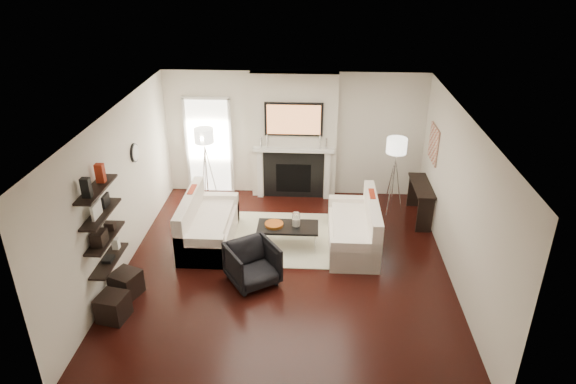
# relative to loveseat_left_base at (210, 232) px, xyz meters

# --- Properties ---
(room_envelope) EXTENTS (6.00, 6.00, 6.00)m
(room_envelope) POSITION_rel_loveseat_left_base_xyz_m (1.47, -0.76, 1.14)
(room_envelope) COLOR black
(room_envelope) RESTS_ON ground
(chimney_breast) EXTENTS (1.80, 0.25, 2.70)m
(chimney_breast) POSITION_rel_loveseat_left_base_xyz_m (1.47, 2.11, 1.14)
(chimney_breast) COLOR silver
(chimney_breast) RESTS_ON floor
(fireplace_surround) EXTENTS (1.30, 0.02, 1.04)m
(fireplace_surround) POSITION_rel_loveseat_left_base_xyz_m (1.47, 1.98, 0.31)
(fireplace_surround) COLOR black
(fireplace_surround) RESTS_ON floor
(firebox) EXTENTS (0.75, 0.02, 0.65)m
(firebox) POSITION_rel_loveseat_left_base_xyz_m (1.47, 1.97, 0.24)
(firebox) COLOR black
(firebox) RESTS_ON floor
(mantel_pilaster_l) EXTENTS (0.12, 0.08, 1.10)m
(mantel_pilaster_l) POSITION_rel_loveseat_left_base_xyz_m (0.75, 1.95, 0.34)
(mantel_pilaster_l) COLOR white
(mantel_pilaster_l) RESTS_ON floor
(mantel_pilaster_r) EXTENTS (0.12, 0.08, 1.10)m
(mantel_pilaster_r) POSITION_rel_loveseat_left_base_xyz_m (2.19, 1.95, 0.34)
(mantel_pilaster_r) COLOR white
(mantel_pilaster_r) RESTS_ON floor
(mantel_shelf) EXTENTS (1.70, 0.18, 0.07)m
(mantel_shelf) POSITION_rel_loveseat_left_base_xyz_m (1.47, 1.93, 0.91)
(mantel_shelf) COLOR white
(mantel_shelf) RESTS_ON chimney_breast
(tv_body) EXTENTS (1.20, 0.06, 0.70)m
(tv_body) POSITION_rel_loveseat_left_base_xyz_m (1.47, 1.95, 1.57)
(tv_body) COLOR black
(tv_body) RESTS_ON chimney_breast
(tv_screen) EXTENTS (1.10, 0.00, 0.62)m
(tv_screen) POSITION_rel_loveseat_left_base_xyz_m (1.47, 1.92, 1.57)
(tv_screen) COLOR #BF723F
(tv_screen) RESTS_ON tv_body
(candlestick_l_tall) EXTENTS (0.04, 0.04, 0.30)m
(candlestick_l_tall) POSITION_rel_loveseat_left_base_xyz_m (0.92, 1.94, 1.09)
(candlestick_l_tall) COLOR silver
(candlestick_l_tall) RESTS_ON mantel_shelf
(candlestick_l_short) EXTENTS (0.04, 0.04, 0.24)m
(candlestick_l_short) POSITION_rel_loveseat_left_base_xyz_m (0.79, 1.94, 1.06)
(candlestick_l_short) COLOR silver
(candlestick_l_short) RESTS_ON mantel_shelf
(candlestick_r_tall) EXTENTS (0.04, 0.04, 0.30)m
(candlestick_r_tall) POSITION_rel_loveseat_left_base_xyz_m (2.02, 1.94, 1.09)
(candlestick_r_tall) COLOR silver
(candlestick_r_tall) RESTS_ON mantel_shelf
(candlestick_r_short) EXTENTS (0.04, 0.04, 0.24)m
(candlestick_r_short) POSITION_rel_loveseat_left_base_xyz_m (2.15, 1.94, 1.06)
(candlestick_r_short) COLOR silver
(candlestick_r_short) RESTS_ON mantel_shelf
(hallway_panel) EXTENTS (0.90, 0.02, 2.10)m
(hallway_panel) POSITION_rel_loveseat_left_base_xyz_m (-0.38, 2.22, 0.84)
(hallway_panel) COLOR white
(hallway_panel) RESTS_ON floor
(door_trim_l) EXTENTS (0.06, 0.06, 2.16)m
(door_trim_l) POSITION_rel_loveseat_left_base_xyz_m (-0.86, 2.20, 0.84)
(door_trim_l) COLOR white
(door_trim_l) RESTS_ON floor
(door_trim_r) EXTENTS (0.06, 0.06, 2.16)m
(door_trim_r) POSITION_rel_loveseat_left_base_xyz_m (0.10, 2.20, 0.84)
(door_trim_r) COLOR white
(door_trim_r) RESTS_ON floor
(door_trim_top) EXTENTS (1.02, 0.06, 0.06)m
(door_trim_top) POSITION_rel_loveseat_left_base_xyz_m (-0.38, 2.20, 1.92)
(door_trim_top) COLOR white
(door_trim_top) RESTS_ON wall_back
(rug) EXTENTS (2.60, 2.00, 0.01)m
(rug) POSITION_rel_loveseat_left_base_xyz_m (1.58, 0.20, -0.20)
(rug) COLOR beige
(rug) RESTS_ON floor
(loveseat_left_base) EXTENTS (0.85, 1.80, 0.42)m
(loveseat_left_base) POSITION_rel_loveseat_left_base_xyz_m (0.00, 0.00, 0.00)
(loveseat_left_base) COLOR white
(loveseat_left_base) RESTS_ON floor
(loveseat_left_back) EXTENTS (0.18, 1.80, 0.80)m
(loveseat_left_back) POSITION_rel_loveseat_left_base_xyz_m (-0.33, 0.00, 0.32)
(loveseat_left_back) COLOR white
(loveseat_left_back) RESTS_ON floor
(loveseat_left_arm_n) EXTENTS (0.85, 0.18, 0.60)m
(loveseat_left_arm_n) POSITION_rel_loveseat_left_base_xyz_m (0.00, -0.81, 0.09)
(loveseat_left_arm_n) COLOR white
(loveseat_left_arm_n) RESTS_ON floor
(loveseat_left_arm_s) EXTENTS (0.85, 0.18, 0.60)m
(loveseat_left_arm_s) POSITION_rel_loveseat_left_base_xyz_m (0.00, 0.81, 0.09)
(loveseat_left_arm_s) COLOR white
(loveseat_left_arm_s) RESTS_ON floor
(loveseat_left_cushion) EXTENTS (0.63, 1.44, 0.10)m
(loveseat_left_cushion) POSITION_rel_loveseat_left_base_xyz_m (0.05, 0.00, 0.26)
(loveseat_left_cushion) COLOR white
(loveseat_left_cushion) RESTS_ON loveseat_left_base
(pillow_left_orange) EXTENTS (0.10, 0.42, 0.42)m
(pillow_left_orange) POSITION_rel_loveseat_left_base_xyz_m (-0.33, 0.30, 0.52)
(pillow_left_orange) COLOR #9B2813
(pillow_left_orange) RESTS_ON loveseat_left_cushion
(pillow_left_charcoal) EXTENTS (0.10, 0.40, 0.40)m
(pillow_left_charcoal) POSITION_rel_loveseat_left_base_xyz_m (-0.33, -0.30, 0.51)
(pillow_left_charcoal) COLOR black
(pillow_left_charcoal) RESTS_ON loveseat_left_cushion
(loveseat_right_base) EXTENTS (0.85, 1.80, 0.42)m
(loveseat_right_base) POSITION_rel_loveseat_left_base_xyz_m (2.63, -0.00, 0.00)
(loveseat_right_base) COLOR white
(loveseat_right_base) RESTS_ON floor
(loveseat_right_back) EXTENTS (0.18, 1.80, 0.80)m
(loveseat_right_back) POSITION_rel_loveseat_left_base_xyz_m (2.97, -0.00, 0.32)
(loveseat_right_back) COLOR white
(loveseat_right_back) RESTS_ON floor
(loveseat_right_arm_n) EXTENTS (0.85, 0.18, 0.60)m
(loveseat_right_arm_n) POSITION_rel_loveseat_left_base_xyz_m (2.63, -0.81, 0.09)
(loveseat_right_arm_n) COLOR white
(loveseat_right_arm_n) RESTS_ON floor
(loveseat_right_arm_s) EXTENTS (0.85, 0.18, 0.60)m
(loveseat_right_arm_s) POSITION_rel_loveseat_left_base_xyz_m (2.63, 0.81, 0.09)
(loveseat_right_arm_s) COLOR white
(loveseat_right_arm_s) RESTS_ON floor
(loveseat_right_cushion) EXTENTS (0.63, 1.44, 0.10)m
(loveseat_right_cushion) POSITION_rel_loveseat_left_base_xyz_m (2.58, -0.00, 0.26)
(loveseat_right_cushion) COLOR white
(loveseat_right_cushion) RESTS_ON loveseat_right_base
(pillow_right_orange) EXTENTS (0.10, 0.42, 0.42)m
(pillow_right_orange) POSITION_rel_loveseat_left_base_xyz_m (2.97, 0.30, 0.52)
(pillow_right_orange) COLOR #9B2813
(pillow_right_orange) RESTS_ON loveseat_right_cushion
(pillow_right_charcoal) EXTENTS (0.10, 0.40, 0.40)m
(pillow_right_charcoal) POSITION_rel_loveseat_left_base_xyz_m (2.97, -0.30, 0.51)
(pillow_right_charcoal) COLOR black
(pillow_right_charcoal) RESTS_ON loveseat_right_cushion
(coffee_table) EXTENTS (1.10, 0.55, 0.04)m
(coffee_table) POSITION_rel_loveseat_left_base_xyz_m (1.46, -0.07, 0.19)
(coffee_table) COLOR black
(coffee_table) RESTS_ON floor
(coffee_leg_nw) EXTENTS (0.02, 0.02, 0.38)m
(coffee_leg_nw) POSITION_rel_loveseat_left_base_xyz_m (0.96, -0.29, -0.02)
(coffee_leg_nw) COLOR silver
(coffee_leg_nw) RESTS_ON floor
(coffee_leg_ne) EXTENTS (0.02, 0.02, 0.38)m
(coffee_leg_ne) POSITION_rel_loveseat_left_base_xyz_m (1.96, -0.29, -0.02)
(coffee_leg_ne) COLOR silver
(coffee_leg_ne) RESTS_ON floor
(coffee_leg_sw) EXTENTS (0.02, 0.02, 0.38)m
(coffee_leg_sw) POSITION_rel_loveseat_left_base_xyz_m (0.96, 0.15, -0.02)
(coffee_leg_sw) COLOR silver
(coffee_leg_sw) RESTS_ON floor
(coffee_leg_se) EXTENTS (0.02, 0.02, 0.38)m
(coffee_leg_se) POSITION_rel_loveseat_left_base_xyz_m (1.96, 0.15, -0.02)
(coffee_leg_se) COLOR silver
(coffee_leg_se) RESTS_ON floor
(hurricane_glass) EXTENTS (0.14, 0.14, 0.25)m
(hurricane_glass) POSITION_rel_loveseat_left_base_xyz_m (1.61, -0.07, 0.35)
(hurricane_glass) COLOR white
(hurricane_glass) RESTS_ON coffee_table
(hurricane_candle) EXTENTS (0.10, 0.10, 0.15)m
(hurricane_candle) POSITION_rel_loveseat_left_base_xyz_m (1.61, -0.07, 0.29)
(hurricane_candle) COLOR white
(hurricane_candle) RESTS_ON coffee_table
(copper_bowl) EXTENTS (0.34, 0.34, 0.06)m
(copper_bowl) POSITION_rel_loveseat_left_base_xyz_m (1.21, -0.07, 0.24)
(copper_bowl) COLOR #A75A1B
(copper_bowl) RESTS_ON coffee_table
(armchair) EXTENTS (0.99, 0.98, 0.76)m
(armchair) POSITION_rel_loveseat_left_base_xyz_m (0.95, -1.21, 0.17)
(armchair) COLOR black
(armchair) RESTS_ON floor
(lamp_left_post) EXTENTS (0.02, 0.02, 1.20)m
(lamp_left_post) POSITION_rel_loveseat_left_base_xyz_m (-0.38, 1.79, 0.39)
(lamp_left_post) COLOR silver
(lamp_left_post) RESTS_ON floor
(lamp_left_shade) EXTENTS (0.40, 0.40, 0.30)m
(lamp_left_shade) POSITION_rel_loveseat_left_base_xyz_m (-0.38, 1.79, 1.24)
(lamp_left_shade) COLOR white
(lamp_left_shade) RESTS_ON lamp_left_post
(lamp_left_leg_a) EXTENTS (0.25, 0.02, 1.23)m
(lamp_left_leg_a) POSITION_rel_loveseat_left_base_xyz_m (-0.27, 1.79, 0.39)
(lamp_left_leg_a) COLOR silver
(lamp_left_leg_a) RESTS_ON floor
(lamp_left_leg_b) EXTENTS (0.14, 0.22, 1.23)m
(lamp_left_leg_b) POSITION_rel_loveseat_left_base_xyz_m (-0.44, 1.88, 0.39)
(lamp_left_leg_b) COLOR silver
(lamp_left_leg_b) RESTS_ON floor
(lamp_left_leg_c) EXTENTS (0.14, 0.22, 1.23)m
(lamp_left_leg_c) POSITION_rel_loveseat_left_base_xyz_m (-0.44, 1.69, 0.39)
(lamp_left_leg_c) COLOR silver
(lamp_left_leg_c) RESTS_ON floor
(lamp_right_post) EXTENTS (0.02, 0.02, 1.20)m
(lamp_right_post) POSITION_rel_loveseat_left_base_xyz_m (3.52, 1.42, 0.39)
(lamp_right_post) COLOR silver
(lamp_right_post) RESTS_ON floor
(lamp_right_shade) EXTENTS (0.40, 0.40, 0.30)m
(lamp_right_shade) POSITION_rel_loveseat_left_base_xyz_m (3.52, 1.42, 1.24)
(lamp_right_shade) COLOR white
(lamp_right_shade) RESTS_ON lamp_right_post
(lamp_right_leg_a) EXTENTS (0.25, 0.02, 1.23)m
(lamp_right_leg_a) POSITION_rel_loveseat_left_base_xyz_m (3.63, 1.42, 0.39)
(lamp_right_leg_a) COLOR silver
(lamp_right_leg_a) RESTS_ON floor
(lamp_right_leg_b) EXTENTS (0.14, 0.22, 1.23)m
(lamp_right_leg_b) POSITION_rel_loveseat_left_base_xyz_m (3.46, 1.51, 0.39)
(lamp_right_leg_b) COLOR silver
(lamp_right_leg_b) RESTS_ON floor
(lamp_right_leg_c) EXTENTS (0.14, 0.22, 1.23)m
(lamp_right_leg_c) POSITION_rel_loveseat_left_base_xyz_m (3.46, 1.32, 0.39)
(lamp_right_leg_c) COLOR silver
(lamp_right_leg_c) RESTS_ON floor
(console_top) EXTENTS (0.35, 1.20, 0.04)m
(console_top) POSITION_rel_loveseat_left_base_xyz_m (4.04, 1.13, 0.52)
(console_top) COLOR black
(console_top) RESTS_ON floor
(console_leg_n) EXTENTS (0.30, 0.04, 0.71)m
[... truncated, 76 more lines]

